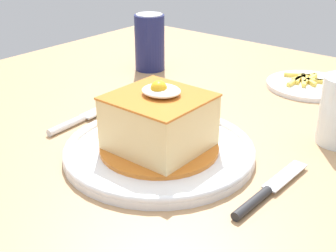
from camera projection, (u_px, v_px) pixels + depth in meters
The scene contains 7 objects.
dining_table at pixel (239, 196), 0.74m from camera, with size 1.37×1.09×0.77m.
main_plate at pixel (159, 150), 0.66m from camera, with size 0.28×0.28×0.02m.
sandwich_meal at pixel (159, 124), 0.64m from camera, with size 0.17×0.17×0.11m.
fork at pixel (76, 121), 0.76m from camera, with size 0.02×0.14×0.01m.
knife at pixel (262, 195), 0.56m from camera, with size 0.02×0.17×0.01m.
soda_can at pixel (150, 42), 1.01m from camera, with size 0.07×0.07×0.12m.
side_plate_fries at pixel (309, 85), 0.92m from camera, with size 0.17×0.17×0.02m.
Camera 1 is at (0.30, -0.55, 1.10)m, focal length 48.60 mm.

